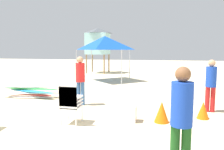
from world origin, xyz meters
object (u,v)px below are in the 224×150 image
object	(u,v)px
stacked_plastic_chairs	(70,100)
lifeguard_near_left	(211,82)
lifeguard_near_right	(80,77)
surfboard_pile	(31,92)
cooler_box	(126,113)
lifeguard_tower	(98,41)
lifeguard_near_center	(182,115)
traffic_cone_near	(203,110)
traffic_cone_far	(162,112)
popup_canopy	(105,43)

from	to	relation	value
stacked_plastic_chairs	lifeguard_near_left	xyz separation A→B (m)	(3.80, 2.15, 0.30)
stacked_plastic_chairs	lifeguard_near_right	world-z (taller)	lifeguard_near_right
surfboard_pile	cooler_box	distance (m)	4.82
surfboard_pile	lifeguard_tower	world-z (taller)	lifeguard_tower
lifeguard_near_center	lifeguard_near_right	world-z (taller)	lifeguard_near_right
lifeguard_tower	traffic_cone_near	bearing A→B (deg)	-59.91
lifeguard_near_right	lifeguard_tower	size ratio (longest dim) A/B	0.45
cooler_box	lifeguard_tower	bearing A→B (deg)	110.67
lifeguard_tower	traffic_cone_far	world-z (taller)	lifeguard_tower
lifeguard_near_left	popup_canopy	xyz separation A→B (m)	(-5.18, 6.19, 1.47)
stacked_plastic_chairs	surfboard_pile	size ratio (longest dim) A/B	0.44
popup_canopy	traffic_cone_near	world-z (taller)	popup_canopy
lifeguard_tower	traffic_cone_far	xyz separation A→B (m)	(5.68, -12.37, -2.46)
stacked_plastic_chairs	popup_canopy	bearing A→B (deg)	99.39
stacked_plastic_chairs	lifeguard_near_center	distance (m)	3.28
traffic_cone_near	surfboard_pile	bearing A→B (deg)	168.33
surfboard_pile	stacked_plastic_chairs	bearing A→B (deg)	-41.91
popup_canopy	traffic_cone_far	xyz separation A→B (m)	(3.71, -7.60, -2.13)
lifeguard_near_right	cooler_box	distance (m)	2.47
traffic_cone_near	cooler_box	world-z (taller)	traffic_cone_near
lifeguard_near_center	traffic_cone_far	size ratio (longest dim) A/B	2.99
lifeguard_near_right	lifeguard_near_center	bearing A→B (deg)	-50.91
cooler_box	traffic_cone_near	bearing A→B (deg)	19.22
lifeguard_near_left	popup_canopy	distance (m)	8.20
surfboard_pile	traffic_cone_near	xyz separation A→B (m)	(6.46, -1.33, 0.01)
stacked_plastic_chairs	traffic_cone_far	distance (m)	2.48
surfboard_pile	cooler_box	world-z (taller)	surfboard_pile
lifeguard_tower	lifeguard_near_left	bearing A→B (deg)	-56.91
popup_canopy	traffic_cone_near	xyz separation A→B (m)	(4.86, -7.00, -2.17)
lifeguard_near_right	traffic_cone_far	size ratio (longest dim) A/B	3.03
lifeguard_near_left	traffic_cone_near	distance (m)	1.12
popup_canopy	lifeguard_tower	distance (m)	5.17
surfboard_pile	popup_canopy	world-z (taller)	popup_canopy
stacked_plastic_chairs	surfboard_pile	distance (m)	4.03
surfboard_pile	popup_canopy	bearing A→B (deg)	74.17
traffic_cone_far	cooler_box	world-z (taller)	traffic_cone_far
traffic_cone_far	lifeguard_near_center	bearing A→B (deg)	-83.11
lifeguard_near_right	stacked_plastic_chairs	bearing A→B (deg)	-75.72
lifeguard_near_center	popup_canopy	world-z (taller)	popup_canopy
lifeguard_near_left	popup_canopy	bearing A→B (deg)	129.93
stacked_plastic_chairs	traffic_cone_near	distance (m)	3.75
lifeguard_near_left	lifeguard_near_center	xyz separation A→B (m)	(-1.15, -4.05, 0.03)
cooler_box	popup_canopy	bearing A→B (deg)	109.60
surfboard_pile	traffic_cone_near	world-z (taller)	traffic_cone_near
lifeguard_tower	cooler_box	distance (m)	13.59
popup_canopy	lifeguard_tower	size ratio (longest dim) A/B	0.74
lifeguard_near_right	popup_canopy	world-z (taller)	popup_canopy
lifeguard_near_left	traffic_cone_near	size ratio (longest dim) A/B	3.40
traffic_cone_far	stacked_plastic_chairs	bearing A→B (deg)	-162.47
stacked_plastic_chairs	surfboard_pile	xyz separation A→B (m)	(-2.99, 2.68, -0.41)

